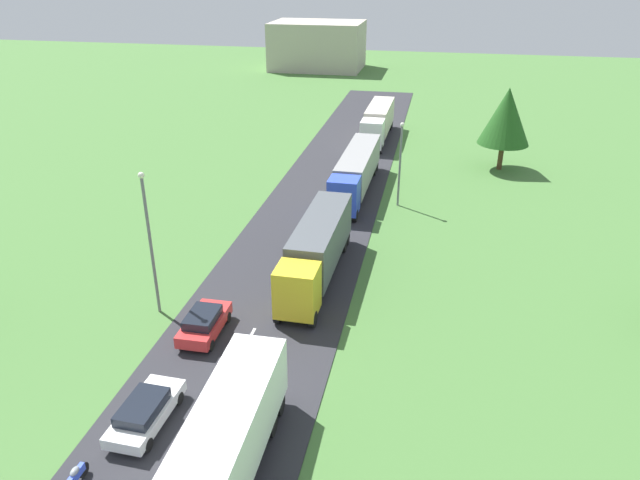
% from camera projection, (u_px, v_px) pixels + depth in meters
% --- Properties ---
extents(road, '(10.00, 140.00, 0.06)m').
position_uv_depth(road, '(243.00, 351.00, 32.51)').
color(road, '#2B2B30').
rests_on(road, ground).
extents(lane_marking_centre, '(0.16, 124.15, 0.01)m').
position_uv_depth(lane_marking_centre, '(226.00, 383.00, 30.00)').
color(lane_marking_centre, white).
rests_on(lane_marking_centre, road).
extents(truck_lead, '(2.64, 14.43, 3.60)m').
position_uv_depth(truck_lead, '(208.00, 479.00, 21.84)').
color(truck_lead, blue).
rests_on(truck_lead, road).
extents(truck_second, '(2.67, 12.55, 3.80)m').
position_uv_depth(truck_second, '(317.00, 248.00, 39.03)').
color(truck_second, yellow).
rests_on(truck_second, road).
extents(truck_third, '(2.70, 14.49, 3.49)m').
position_uv_depth(truck_third, '(356.00, 170.00, 53.52)').
color(truck_third, blue).
rests_on(truck_third, road).
extents(truck_fourth, '(2.63, 12.46, 3.72)m').
position_uv_depth(truck_fourth, '(378.00, 121.00, 69.08)').
color(truck_fourth, white).
rests_on(truck_fourth, road).
extents(car_second, '(2.04, 4.61, 1.39)m').
position_uv_depth(car_second, '(145.00, 411.00, 27.07)').
color(car_second, white).
rests_on(car_second, road).
extents(car_third, '(1.94, 4.21, 1.52)m').
position_uv_depth(car_third, '(204.00, 323.00, 33.50)').
color(car_third, red).
rests_on(car_third, road).
extents(motorcycle_courier, '(0.28, 1.94, 0.91)m').
position_uv_depth(motorcycle_courier, '(74.00, 479.00, 23.87)').
color(motorcycle_courier, black).
rests_on(motorcycle_courier, road).
extents(lamppost_second, '(0.36, 0.36, 8.94)m').
position_uv_depth(lamppost_second, '(150.00, 238.00, 34.01)').
color(lamppost_second, slate).
rests_on(lamppost_second, ground).
extents(lamppost_third, '(0.36, 0.36, 7.30)m').
position_uv_depth(lamppost_third, '(400.00, 160.00, 49.73)').
color(lamppost_third, slate).
rests_on(lamppost_third, ground).
extents(tree_birch, '(5.03, 5.03, 8.20)m').
position_uv_depth(tree_birch, '(506.00, 116.00, 57.91)').
color(tree_birch, '#513823').
rests_on(tree_birch, ground).
extents(distant_building, '(16.84, 12.35, 8.53)m').
position_uv_depth(distant_building, '(318.00, 45.00, 111.90)').
color(distant_building, '#B2A899').
rests_on(distant_building, ground).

